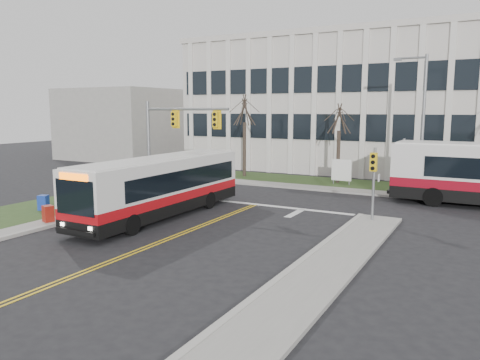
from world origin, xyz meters
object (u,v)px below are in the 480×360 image
object	(u,v)px
streetlight	(421,117)
bus_main	(161,188)
directory_sign	(342,170)
newspaper_box_red	(48,215)
newspaper_box_blue	(43,204)

from	to	relation	value
streetlight	bus_main	bearing A→B (deg)	-129.81
streetlight	directory_sign	xyz separation A→B (m)	(-5.53, 1.30, -4.02)
bus_main	newspaper_box_red	size ratio (longest dim) A/B	12.29
directory_sign	newspaper_box_blue	xyz separation A→B (m)	(-12.00, -16.84, -0.70)
streetlight	newspaper_box_blue	size ratio (longest dim) A/B	9.68
newspaper_box_blue	streetlight	bearing A→B (deg)	19.45
directory_sign	bus_main	distance (m)	15.57
streetlight	bus_main	size ratio (longest dim) A/B	0.79
newspaper_box_blue	newspaper_box_red	bearing A→B (deg)	-57.04
streetlight	newspaper_box_blue	bearing A→B (deg)	-138.45
newspaper_box_blue	newspaper_box_red	xyz separation A→B (m)	(2.60, -1.82, 0.00)
newspaper_box_blue	newspaper_box_red	world-z (taller)	same
directory_sign	bus_main	world-z (taller)	bus_main
bus_main	newspaper_box_blue	distance (m)	6.96
streetlight	bus_main	xyz separation A→B (m)	(-11.04, -13.25, -3.64)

